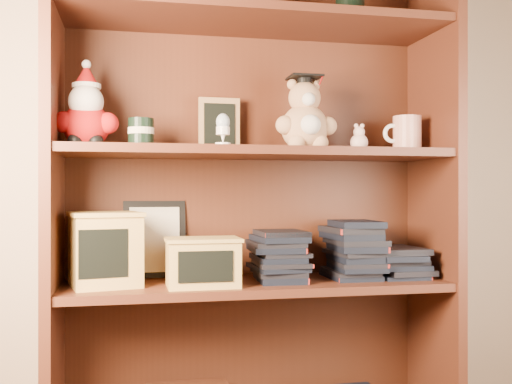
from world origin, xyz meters
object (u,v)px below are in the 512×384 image
Objects in this scene: grad_teddy_bear at (305,121)px; teacher_mug at (406,134)px; bookcase at (252,205)px; treats_box at (105,249)px.

teacher_mug is at bearing 1.20° from grad_teddy_bear.
grad_teddy_bear is (0.16, -0.06, 0.26)m from bookcase.
bookcase is at bearing 174.13° from teacher_mug.
bookcase reaches higher than treats_box.
bookcase is at bearing 6.67° from treats_box.
treats_box is at bearing -179.94° from teacher_mug.
grad_teddy_bear reaches higher than teacher_mug.
treats_box is (-0.44, -0.05, -0.12)m from bookcase.
bookcase is 12.67× the size of teacher_mug.
grad_teddy_bear is at bearing -20.39° from bookcase.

